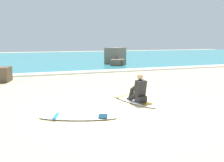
{
  "coord_description": "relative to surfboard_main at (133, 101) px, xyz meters",
  "views": [
    {
      "loc": [
        -2.86,
        -6.83,
        2.08
      ],
      "look_at": [
        0.32,
        1.74,
        0.55
      ],
      "focal_mm": 38.95,
      "sensor_mm": 36.0,
      "label": 1
    }
  ],
  "objects": [
    {
      "name": "surfer_seated",
      "position": [
        0.08,
        -0.28,
        0.4
      ],
      "size": [
        0.47,
        0.75,
        0.95
      ],
      "color": "#232326",
      "rests_on": "surfboard_main"
    },
    {
      "name": "surfboard_main",
      "position": [
        0.0,
        0.0,
        0.0
      ],
      "size": [
        1.04,
        2.22,
        0.08
      ],
      "color": "white",
      "rests_on": "ground"
    },
    {
      "name": "rock_outcrop_distant",
      "position": [
        4.03,
        11.94,
        0.57
      ],
      "size": [
        2.16,
        3.26,
        1.46
      ],
      "color": "brown",
      "rests_on": "ground"
    },
    {
      "name": "surfboard_spare_near",
      "position": [
        -2.17,
        -1.14,
        0.0
      ],
      "size": [
        2.16,
        1.24,
        0.08
      ],
      "color": "white",
      "rests_on": "ground"
    },
    {
      "name": "shoreline_rock",
      "position": [
        -4.59,
        6.03,
        0.34
      ],
      "size": [
        1.17,
        1.15,
        0.75
      ],
      "primitive_type": "cube",
      "rotation": [
        0.0,
        0.0,
        2.9
      ],
      "color": "brown",
      "rests_on": "ground"
    },
    {
      "name": "ground_plane",
      "position": [
        -0.64,
        -0.54,
        -0.04
      ],
      "size": [
        80.0,
        80.0,
        0.0
      ],
      "primitive_type": "plane",
      "color": "#CCB584"
    },
    {
      "name": "breaking_foam",
      "position": [
        -0.64,
        7.82,
        0.02
      ],
      "size": [
        80.0,
        0.9,
        0.11
      ],
      "primitive_type": "cube",
      "color": "white",
      "rests_on": "ground"
    },
    {
      "name": "sea",
      "position": [
        -0.64,
        21.52,
        0.01
      ],
      "size": [
        80.0,
        28.0,
        0.1
      ],
      "primitive_type": "cube",
      "color": "teal",
      "rests_on": "ground"
    }
  ]
}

